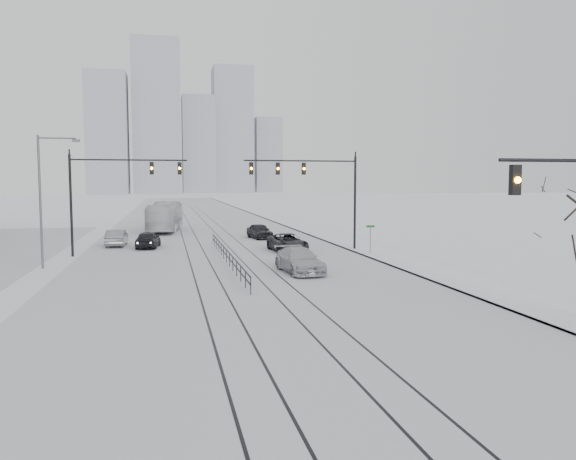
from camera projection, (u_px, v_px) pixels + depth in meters
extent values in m
cube|color=silver|center=(201.00, 229.00, 69.98)|extent=(22.00, 260.00, 0.02)
cube|color=white|center=(306.00, 226.00, 72.82)|extent=(5.00, 260.00, 0.16)
cube|color=gray|center=(288.00, 227.00, 72.31)|extent=(0.10, 260.00, 0.12)
cube|color=black|center=(186.00, 248.00, 49.96)|extent=(0.10, 180.00, 0.01)
cube|color=black|center=(201.00, 247.00, 50.25)|extent=(0.10, 180.00, 0.01)
cube|color=black|center=(228.00, 246.00, 50.76)|extent=(0.10, 180.00, 0.01)
cube|color=black|center=(244.00, 246.00, 51.06)|extent=(0.10, 180.00, 0.01)
cube|color=#979DA6|center=(107.00, 134.00, 256.00)|extent=(18.00, 18.00, 55.00)
cube|color=#979DA6|center=(157.00, 118.00, 267.69)|extent=(22.00, 22.00, 72.00)
cube|color=#979DA6|center=(199.00, 145.00, 280.74)|extent=(16.00, 16.00, 48.00)
cube|color=#979DA6|center=(232.00, 131.00, 291.64)|extent=(20.00, 20.00, 64.00)
cube|color=#979DA6|center=(268.00, 155.00, 304.69)|extent=(14.00, 14.00, 40.00)
cube|color=black|center=(515.00, 180.00, 18.37)|extent=(0.32, 0.24, 1.00)
sphere|color=orange|center=(518.00, 180.00, 18.23)|extent=(0.22, 0.22, 0.22)
cylinder|color=black|center=(355.00, 204.00, 47.72)|extent=(0.20, 0.20, 8.00)
cylinder|color=black|center=(301.00, 161.00, 46.41)|extent=(9.50, 0.12, 0.12)
cube|color=black|center=(251.00, 168.00, 45.59)|extent=(0.32, 0.24, 1.00)
sphere|color=orange|center=(251.00, 168.00, 45.45)|extent=(0.22, 0.22, 0.22)
cube|color=black|center=(278.00, 169.00, 46.05)|extent=(0.32, 0.24, 1.00)
sphere|color=orange|center=(278.00, 169.00, 45.92)|extent=(0.22, 0.22, 0.22)
cube|color=black|center=(304.00, 169.00, 46.52)|extent=(0.32, 0.24, 1.00)
sphere|color=orange|center=(304.00, 169.00, 46.38)|extent=(0.22, 0.22, 0.22)
cylinder|color=black|center=(71.00, 206.00, 43.84)|extent=(0.20, 0.20, 8.00)
cylinder|color=black|center=(130.00, 160.00, 44.48)|extent=(9.00, 0.12, 0.12)
cube|color=black|center=(180.00, 168.00, 45.36)|extent=(0.32, 0.24, 1.00)
sphere|color=orange|center=(180.00, 168.00, 45.22)|extent=(0.22, 0.22, 0.22)
cube|color=black|center=(152.00, 168.00, 44.89)|extent=(0.32, 0.24, 1.00)
sphere|color=orange|center=(152.00, 168.00, 44.76)|extent=(0.22, 0.22, 0.22)
cylinder|color=#595B60|center=(40.00, 202.00, 37.75)|extent=(0.16, 0.16, 9.00)
cylinder|color=#595B60|center=(57.00, 138.00, 37.63)|extent=(2.40, 0.10, 0.10)
cube|color=#595B60|center=(76.00, 141.00, 37.89)|extent=(0.50, 0.25, 0.18)
cube|color=black|center=(226.00, 250.00, 40.69)|extent=(0.06, 24.00, 0.06)
cube|color=black|center=(226.00, 255.00, 40.73)|extent=(0.06, 24.00, 0.06)
cylinder|color=#595B60|center=(370.00, 240.00, 45.11)|extent=(0.06, 0.06, 2.40)
cube|color=#0C4C19|center=(371.00, 226.00, 45.01)|extent=(0.70, 0.04, 0.18)
imported|color=black|center=(148.00, 240.00, 49.68)|extent=(2.35, 4.66, 1.52)
imported|color=gray|center=(117.00, 238.00, 51.20)|extent=(1.79, 4.65, 1.51)
imported|color=black|center=(288.00, 243.00, 47.10)|extent=(2.88, 5.57, 1.50)
imported|color=#B0B4B9|center=(299.00, 261.00, 36.29)|extent=(2.67, 5.60, 1.58)
imported|color=black|center=(260.00, 231.00, 57.88)|extent=(2.50, 4.73, 1.54)
imported|color=silver|center=(165.00, 217.00, 66.20)|extent=(4.34, 12.58, 3.43)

